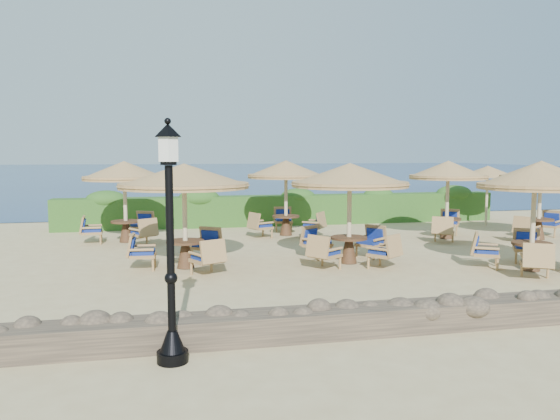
% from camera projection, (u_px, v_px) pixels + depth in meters
% --- Properties ---
extents(ground, '(120.00, 120.00, 0.00)m').
position_uv_depth(ground, '(343.00, 258.00, 15.25)').
color(ground, tan).
rests_on(ground, ground).
extents(sea, '(160.00, 160.00, 0.00)m').
position_uv_depth(sea, '(195.00, 172.00, 83.31)').
color(sea, '#0C1F4F').
rests_on(sea, ground).
extents(hedge, '(18.00, 0.90, 1.20)m').
position_uv_depth(hedge, '(286.00, 210.00, 22.19)').
color(hedge, '#234B18').
rests_on(hedge, ground).
extents(stone_wall, '(15.00, 0.65, 0.44)m').
position_uv_depth(stone_wall, '(461.00, 313.00, 9.20)').
color(stone_wall, brown).
rests_on(stone_wall, ground).
extents(lamp_post, '(0.44, 0.44, 3.31)m').
position_uv_depth(lamp_post, '(170.00, 253.00, 7.47)').
color(lamp_post, black).
rests_on(lamp_post, ground).
extents(extra_parasol, '(2.30, 2.30, 2.41)m').
position_uv_depth(extra_parasol, '(488.00, 172.00, 21.72)').
color(extra_parasol, beige).
rests_on(extra_parasol, ground).
extents(cafe_set_0, '(3.31, 3.31, 2.65)m').
position_uv_depth(cafe_set_0, '(184.00, 189.00, 13.66)').
color(cafe_set_0, beige).
rests_on(cafe_set_0, ground).
extents(cafe_set_1, '(3.11, 3.11, 2.65)m').
position_uv_depth(cafe_set_1, '(350.00, 192.00, 14.28)').
color(cafe_set_1, beige).
rests_on(cafe_set_1, ground).
extents(cafe_set_2, '(2.76, 2.76, 2.65)m').
position_uv_depth(cafe_set_2, '(534.00, 198.00, 13.38)').
color(cafe_set_2, beige).
rests_on(cafe_set_2, ground).
extents(cafe_set_3, '(2.76, 2.77, 2.65)m').
position_uv_depth(cafe_set_3, '(125.00, 185.00, 17.70)').
color(cafe_set_3, beige).
rests_on(cafe_set_3, ground).
extents(cafe_set_4, '(2.80, 2.81, 2.65)m').
position_uv_depth(cafe_set_4, '(286.00, 182.00, 19.17)').
color(cafe_set_4, beige).
rests_on(cafe_set_4, ground).
extents(cafe_set_5, '(2.62, 2.71, 2.65)m').
position_uv_depth(cafe_set_5, '(448.00, 181.00, 18.44)').
color(cafe_set_5, beige).
rests_on(cafe_set_5, ground).
extents(cafe_set_6, '(2.72, 2.67, 2.65)m').
position_uv_depth(cafe_set_6, '(541.00, 181.00, 18.25)').
color(cafe_set_6, beige).
rests_on(cafe_set_6, ground).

